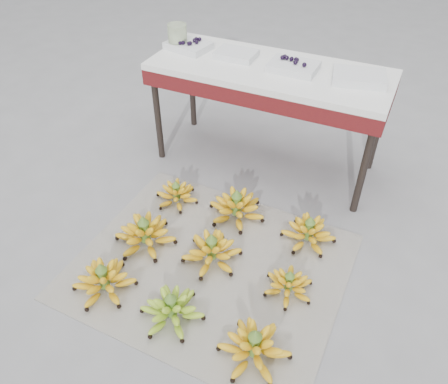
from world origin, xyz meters
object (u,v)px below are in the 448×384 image
at_px(bunch_mid_right, 289,284).
at_px(newspaper_mat, 211,266).
at_px(bunch_back_left, 177,194).
at_px(tray_right, 293,66).
at_px(bunch_mid_left, 145,234).
at_px(bunch_mid_center, 212,251).
at_px(bunch_back_center, 237,207).
at_px(tray_far_left, 188,45).
at_px(vendor_table, 269,79).
at_px(bunch_front_right, 254,347).
at_px(bunch_back_right, 309,233).
at_px(tray_far_right, 359,77).
at_px(tray_left, 236,54).
at_px(glass_jar, 178,36).
at_px(bunch_front_center, 172,309).
at_px(bunch_front_left, 104,280).

bearing_deg(bunch_mid_right, newspaper_mat, 160.85).
bearing_deg(bunch_back_left, tray_right, 72.88).
relative_size(bunch_mid_left, bunch_mid_center, 1.06).
bearing_deg(bunch_back_center, tray_far_left, 137.16).
bearing_deg(vendor_table, bunch_mid_center, -85.65).
relative_size(bunch_front_right, bunch_back_right, 0.96).
xyz_separation_m(newspaper_mat, bunch_mid_center, (-0.01, 0.04, 0.06)).
distance_m(bunch_back_left, bunch_back_center, 0.36).
distance_m(newspaper_mat, bunch_back_left, 0.52).
relative_size(bunch_back_left, tray_right, 1.18).
height_order(bunch_front_right, bunch_back_center, bunch_back_center).
relative_size(bunch_front_right, bunch_mid_right, 1.03).
bearing_deg(tray_right, tray_far_right, 2.38).
bearing_deg(bunch_front_right, tray_right, 107.01).
bearing_deg(tray_far_right, newspaper_mat, -112.74).
distance_m(bunch_back_center, tray_left, 0.87).
distance_m(bunch_mid_right, bunch_back_left, 0.84).
height_order(bunch_mid_center, bunch_back_center, bunch_back_center).
distance_m(bunch_mid_center, bunch_back_right, 0.50).
bearing_deg(tray_right, bunch_back_center, -97.74).
xyz_separation_m(bunch_mid_center, vendor_table, (-0.07, 0.88, 0.50)).
xyz_separation_m(bunch_mid_center, glass_jar, (-0.65, 0.90, 0.64)).
distance_m(bunch_back_left, tray_far_left, 0.88).
bearing_deg(bunch_mid_right, tray_far_left, 115.67).
relative_size(bunch_mid_left, bunch_back_left, 1.28).
bearing_deg(newspaper_mat, bunch_mid_left, -179.14).
xyz_separation_m(bunch_back_center, vendor_table, (-0.05, 0.55, 0.49)).
bearing_deg(vendor_table, bunch_back_right, -50.96).
relative_size(bunch_mid_center, tray_left, 1.64).
bearing_deg(tray_far_right, tray_right, -177.62).
height_order(tray_left, glass_jar, glass_jar).
distance_m(newspaper_mat, vendor_table, 1.08).
distance_m(bunch_mid_left, glass_jar, 1.17).
bearing_deg(bunch_front_center, bunch_back_center, 85.88).
height_order(bunch_front_right, glass_jar, glass_jar).
height_order(bunch_mid_left, bunch_back_center, bunch_mid_left).
bearing_deg(bunch_mid_left, bunch_front_center, -62.22).
distance_m(bunch_mid_left, bunch_back_right, 0.83).
distance_m(bunch_mid_right, tray_far_right, 1.11).
height_order(bunch_front_center, bunch_back_center, bunch_back_center).
distance_m(bunch_front_left, bunch_mid_right, 0.84).
xyz_separation_m(bunch_front_right, bunch_back_center, (-0.39, 0.72, 0.00)).
height_order(bunch_front_center, tray_far_left, tray_far_left).
distance_m(bunch_mid_left, tray_left, 1.13).
height_order(bunch_mid_left, vendor_table, vendor_table).
bearing_deg(bunch_back_right, bunch_back_center, -170.64).
relative_size(bunch_mid_center, tray_right, 1.42).
height_order(bunch_mid_right, vendor_table, vendor_table).
xyz_separation_m(tray_left, glass_jar, (-0.36, -0.02, 0.05)).
bearing_deg(newspaper_mat, vendor_table, 94.72).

